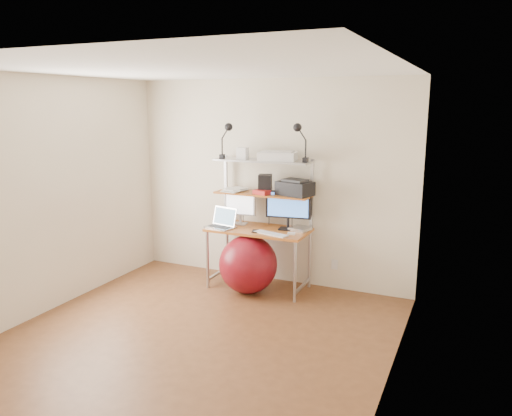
{
  "coord_description": "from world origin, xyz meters",
  "views": [
    {
      "loc": [
        2.33,
        -3.84,
        2.21
      ],
      "look_at": [
        0.1,
        1.15,
        1.06
      ],
      "focal_mm": 35.0,
      "sensor_mm": 36.0,
      "label": 1
    }
  ],
  "objects": [
    {
      "name": "clip_lamp_left",
      "position": [
        -0.42,
        1.47,
        1.86
      ],
      "size": [
        0.17,
        0.1,
        0.43
      ],
      "color": "black",
      "rests_on": "top_shelf"
    },
    {
      "name": "box_grey",
      "position": [
        -0.26,
        1.6,
        1.6
      ],
      "size": [
        0.11,
        0.11,
        0.1
      ],
      "primitive_type": "cube",
      "rotation": [
        0.0,
        0.0,
        0.11
      ],
      "color": "#2D2D30",
      "rests_on": "top_shelf"
    },
    {
      "name": "room",
      "position": [
        0.0,
        0.0,
        1.25
      ],
      "size": [
        3.6,
        3.6,
        3.6
      ],
      "color": "brown",
      "rests_on": "ground"
    },
    {
      "name": "keyboard",
      "position": [
        0.23,
        1.26,
        0.75
      ],
      "size": [
        0.44,
        0.23,
        0.01
      ],
      "primitive_type": "cube",
      "rotation": [
        0.0,
        0.0,
        -0.27
      ],
      "color": "silver",
      "rests_on": "desktop"
    },
    {
      "name": "computer_desk",
      "position": [
        0.0,
        1.5,
        0.96
      ],
      "size": [
        1.2,
        0.6,
        1.57
      ],
      "color": "#AE5F21",
      "rests_on": "ground"
    },
    {
      "name": "mac_mini",
      "position": [
        0.48,
        1.56,
        0.76
      ],
      "size": [
        0.25,
        0.25,
        0.04
      ],
      "primitive_type": "cube",
      "rotation": [
        0.0,
        0.0,
        -0.22
      ],
      "color": "#B4B5B9",
      "rests_on": "desktop"
    },
    {
      "name": "paper_stack",
      "position": [
        -0.39,
        1.57,
        1.17
      ],
      "size": [
        0.34,
        0.4,
        0.03
      ],
      "color": "white",
      "rests_on": "mid_shelf"
    },
    {
      "name": "scanner",
      "position": [
        0.18,
        1.58,
        1.6
      ],
      "size": [
        0.47,
        0.35,
        0.11
      ],
      "rotation": [
        0.0,
        0.0,
        0.17
      ],
      "color": "silver",
      "rests_on": "top_shelf"
    },
    {
      "name": "monitor_silver",
      "position": [
        -0.3,
        1.56,
        0.97
      ],
      "size": [
        0.39,
        0.16,
        0.43
      ],
      "rotation": [
        0.0,
        0.0,
        0.11
      ],
      "color": "#BAB9BE",
      "rests_on": "desktop"
    },
    {
      "name": "red_box",
      "position": [
        0.02,
        1.48,
        1.18
      ],
      "size": [
        0.21,
        0.17,
        0.05
      ],
      "primitive_type": "cube",
      "rotation": [
        0.0,
        0.0,
        -0.28
      ],
      "color": "#AD1F1B",
      "rests_on": "mid_shelf"
    },
    {
      "name": "printer",
      "position": [
        0.4,
        1.59,
        1.24
      ],
      "size": [
        0.46,
        0.37,
        0.19
      ],
      "rotation": [
        0.0,
        0.0,
        -0.28
      ],
      "color": "black",
      "rests_on": "mid_shelf"
    },
    {
      "name": "laptop",
      "position": [
        -0.43,
        1.33,
        0.79
      ],
      "size": [
        0.39,
        0.34,
        0.3
      ],
      "rotation": [
        0.0,
        0.0,
        -0.23
      ],
      "color": "#B4B5B9",
      "rests_on": "desktop"
    },
    {
      "name": "nas_cube",
      "position": [
        0.02,
        1.57,
        1.26
      ],
      "size": [
        0.19,
        0.19,
        0.22
      ],
      "primitive_type": "cube",
      "rotation": [
        0.0,
        0.0,
        0.3
      ],
      "color": "black",
      "rests_on": "mid_shelf"
    },
    {
      "name": "clip_lamp_right",
      "position": [
        0.46,
        1.52,
        1.87
      ],
      "size": [
        0.17,
        0.1,
        0.44
      ],
      "color": "black",
      "rests_on": "top_shelf"
    },
    {
      "name": "exercise_ball",
      "position": [
        -0.05,
        1.25,
        0.35
      ],
      "size": [
        0.69,
        0.69,
        0.69
      ],
      "primitive_type": "sphere",
      "color": "maroon",
      "rests_on": "floor"
    },
    {
      "name": "mouse",
      "position": [
        0.45,
        1.34,
        0.75
      ],
      "size": [
        0.09,
        0.07,
        0.02
      ],
      "primitive_type": "cube",
      "rotation": [
        0.0,
        0.0,
        0.24
      ],
      "color": "silver",
      "rests_on": "desktop"
    },
    {
      "name": "box_white",
      "position": [
        -0.25,
        1.52,
        1.62
      ],
      "size": [
        0.12,
        0.1,
        0.14
      ],
      "primitive_type": "cube",
      "rotation": [
        0.0,
        0.0,
        0.04
      ],
      "color": "silver",
      "rests_on": "top_shelf"
    },
    {
      "name": "monitor_black",
      "position": [
        0.33,
        1.56,
        1.01
      ],
      "size": [
        0.54,
        0.18,
        0.54
      ],
      "rotation": [
        0.0,
        0.0,
        0.14
      ],
      "color": "black",
      "rests_on": "desktop"
    },
    {
      "name": "phone",
      "position": [
        0.02,
        1.3,
        0.75
      ],
      "size": [
        0.11,
        0.15,
        0.01
      ],
      "primitive_type": "cube",
      "rotation": [
        0.0,
        0.0,
        0.31
      ],
      "color": "black",
      "rests_on": "desktop"
    },
    {
      "name": "wall_outlet",
      "position": [
        0.85,
        1.79,
        0.3
      ],
      "size": [
        0.08,
        0.01,
        0.12
      ],
      "primitive_type": "cube",
      "color": "silver",
      "rests_on": "room"
    }
  ]
}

